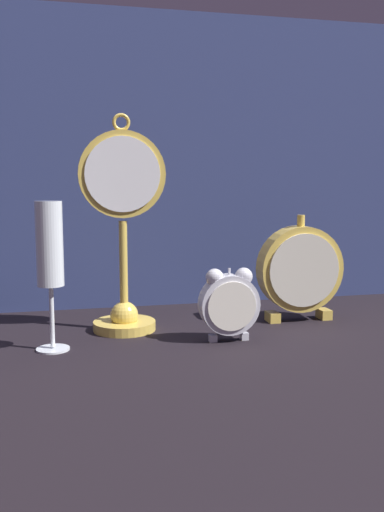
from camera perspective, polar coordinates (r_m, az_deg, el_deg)
ground_plane at (r=0.89m, az=1.19°, el=-9.23°), size 4.00×4.00×0.00m
fabric_backdrop_drape at (r=1.17m, az=-2.79°, el=9.39°), size 1.43×0.01×0.59m
pocket_watch_on_stand at (r=0.97m, az=-6.91°, el=2.06°), size 0.15×0.11×0.37m
alarm_clock_twin_bell at (r=0.91m, az=3.74°, el=-4.51°), size 0.10×0.03×0.12m
mantel_clock_silver at (r=1.06m, az=10.75°, el=-1.35°), size 0.16×0.04×0.19m
champagne_flute at (r=0.88m, az=-14.03°, el=0.15°), size 0.05×0.05×0.23m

